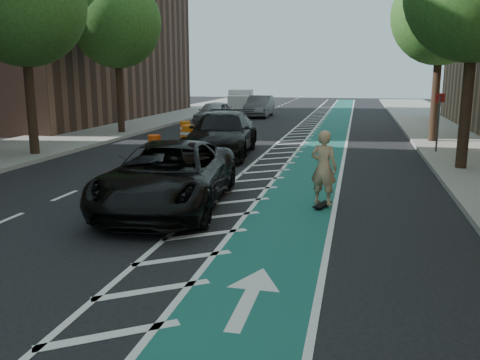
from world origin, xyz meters
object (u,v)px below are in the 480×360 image
(suv_far, at_px, (222,134))
(barrel_a, at_px, (155,147))
(suv_near, at_px, (169,176))
(skateboarder, at_px, (324,168))

(suv_far, distance_m, barrel_a, 2.73)
(suv_near, relative_size, barrel_a, 6.55)
(skateboarder, xyz_separation_m, suv_near, (-3.70, -0.79, -0.21))
(suv_near, xyz_separation_m, barrel_a, (-3.29, 7.09, -0.38))
(barrel_a, bearing_deg, suv_near, -65.09)
(suv_far, height_order, barrel_a, suv_far)
(suv_near, height_order, suv_far, suv_far)
(suv_far, relative_size, barrel_a, 6.73)
(barrel_a, bearing_deg, skateboarder, -42.00)
(suv_near, height_order, barrel_a, suv_near)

